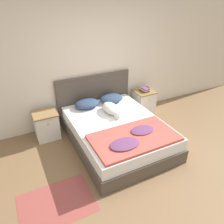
{
  "coord_description": "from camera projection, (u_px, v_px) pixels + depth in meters",
  "views": [
    {
      "loc": [
        -1.67,
        -2.03,
        2.59
      ],
      "look_at": [
        -0.05,
        1.2,
        0.58
      ],
      "focal_mm": 35.0,
      "sensor_mm": 36.0,
      "label": 1
    }
  ],
  "objects": [
    {
      "name": "pillow_left",
      "position": [
        87.0,
        104.0,
        4.49
      ],
      "size": [
        0.51,
        0.39,
        0.15
      ],
      "color": "navy",
      "rests_on": "bed"
    },
    {
      "name": "quilt",
      "position": [
        134.0,
        138.0,
        3.53
      ],
      "size": [
        1.41,
        0.81,
        0.08
      ],
      "color": "#BC4C42",
      "rests_on": "bed"
    },
    {
      "name": "dog",
      "position": [
        111.0,
        109.0,
        4.29
      ],
      "size": [
        0.28,
        0.7,
        0.17
      ],
      "color": "silver",
      "rests_on": "bed"
    },
    {
      "name": "nightstand_left",
      "position": [
        46.0,
        125.0,
        4.3
      ],
      "size": [
        0.46,
        0.45,
        0.55
      ],
      "color": "silver",
      "rests_on": "ground_plane"
    },
    {
      "name": "book_stack",
      "position": [
        145.0,
        90.0,
        5.04
      ],
      "size": [
        0.17,
        0.23,
        0.08
      ],
      "color": "#232328",
      "rests_on": "nightstand_right"
    },
    {
      "name": "rug",
      "position": [
        57.0,
        203.0,
        3.03
      ],
      "size": [
        1.01,
        0.76,
        0.0
      ],
      "color": "#93423D",
      "rests_on": "ground_plane"
    },
    {
      "name": "nightstand_right",
      "position": [
        144.0,
        102.0,
        5.2
      ],
      "size": [
        0.46,
        0.45,
        0.55
      ],
      "color": "silver",
      "rests_on": "ground_plane"
    },
    {
      "name": "wall_back",
      "position": [
        94.0,
        63.0,
        4.54
      ],
      "size": [
        9.0,
        0.06,
        2.55
      ],
      "color": "beige",
      "rests_on": "ground_plane"
    },
    {
      "name": "ground_plane",
      "position": [
        148.0,
        175.0,
        3.5
      ],
      "size": [
        16.0,
        16.0,
        0.0
      ],
      "primitive_type": "plane",
      "color": "brown"
    },
    {
      "name": "headboard",
      "position": [
        95.0,
        96.0,
        4.82
      ],
      "size": [
        1.68,
        0.06,
        1.04
      ],
      "color": "#4C4238",
      "rests_on": "ground_plane"
    },
    {
      "name": "pillow_right",
      "position": [
        111.0,
        98.0,
        4.72
      ],
      "size": [
        0.51,
        0.39,
        0.15
      ],
      "color": "navy",
      "rests_on": "bed"
    },
    {
      "name": "bed",
      "position": [
        117.0,
        133.0,
        4.14
      ],
      "size": [
        1.6,
        2.09,
        0.48
      ],
      "color": "#4C4238",
      "rests_on": "ground_plane"
    }
  ]
}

